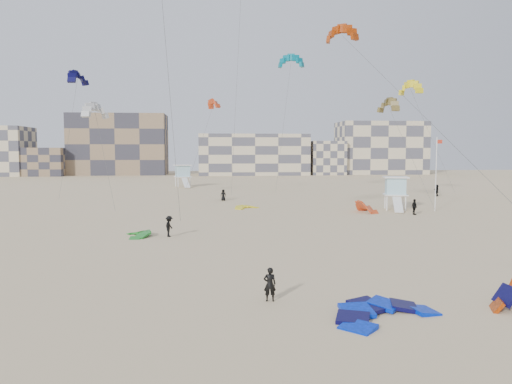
{
  "coord_description": "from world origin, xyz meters",
  "views": [
    {
      "loc": [
        -2.39,
        -19.44,
        7.07
      ],
      "look_at": [
        -0.12,
        6.0,
        4.97
      ],
      "focal_mm": 35.0,
      "sensor_mm": 36.0,
      "label": 1
    }
  ],
  "objects": [
    {
      "name": "ground",
      "position": [
        0.0,
        0.0,
        0.0
      ],
      "size": [
        320.0,
        320.0,
        0.0
      ],
      "primitive_type": "plane",
      "color": "#D1B48C",
      "rests_on": "ground"
    },
    {
      "name": "kite_ground_blue",
      "position": [
        4.89,
        0.8,
        0.0
      ],
      "size": [
        6.24,
        6.34,
        1.43
      ],
      "primitive_type": null,
      "rotation": [
        0.13,
        0.0,
        0.48
      ],
      "color": "#002AF4",
      "rests_on": "ground"
    },
    {
      "name": "kite_ground_green",
      "position": [
        -8.57,
        22.3,
        0.0
      ],
      "size": [
        3.83,
        3.66,
        1.57
      ],
      "primitive_type": null,
      "rotation": [
        0.25,
        0.0,
        -1.34
      ],
      "color": "#23792C",
      "rests_on": "ground"
    },
    {
      "name": "kite_ground_red_far",
      "position": [
        15.43,
        36.48,
        0.0
      ],
      "size": [
        4.16,
        4.12,
        3.76
      ],
      "primitive_type": null,
      "rotation": [
        0.83,
        0.0,
        1.7
      ],
      "color": "#D84619",
      "rests_on": "ground"
    },
    {
      "name": "kite_ground_yellow",
      "position": [
        1.81,
        41.71,
        0.0
      ],
      "size": [
        4.29,
        4.33,
        1.08
      ],
      "primitive_type": null,
      "rotation": [
        0.15,
        0.0,
        0.65
      ],
      "color": "yellow",
      "rests_on": "ground"
    },
    {
      "name": "kitesurfer_main",
      "position": [
        0.31,
        3.45,
        0.81
      ],
      "size": [
        0.6,
        0.4,
        1.62
      ],
      "primitive_type": "imported",
      "rotation": [
        0.0,
        0.0,
        3.12
      ],
      "color": "black",
      "rests_on": "ground"
    },
    {
      "name": "kitesurfer_c",
      "position": [
        -5.91,
        21.82,
        0.87
      ],
      "size": [
        0.91,
        1.25,
        1.74
      ],
      "primitive_type": "imported",
      "rotation": [
        0.0,
        0.0,
        1.31
      ],
      "color": "black",
      "rests_on": "ground"
    },
    {
      "name": "kitesurfer_d",
      "position": [
        20.03,
        33.77,
        0.88
      ],
      "size": [
        0.52,
        1.07,
        1.76
      ],
      "primitive_type": "imported",
      "rotation": [
        0.0,
        0.0,
        1.66
      ],
      "color": "black",
      "rests_on": "ground"
    },
    {
      "name": "kitesurfer_e",
      "position": [
        -0.75,
        51.39,
        0.81
      ],
      "size": [
        0.82,
        0.55,
        1.63
      ],
      "primitive_type": "imported",
      "rotation": [
        0.0,
        0.0,
        0.04
      ],
      "color": "black",
      "rests_on": "ground"
    },
    {
      "name": "kitesurfer_f",
      "position": [
        32.85,
        55.71,
        0.91
      ],
      "size": [
        0.79,
        1.75,
        1.82
      ],
      "primitive_type": "imported",
      "rotation": [
        0.0,
        0.0,
        -1.73
      ],
      "color": "black",
      "rests_on": "ground"
    },
    {
      "name": "kite_fly_orange",
      "position": [
        10.93,
        31.53,
        18.88
      ],
      "size": [
        6.03,
        32.86,
        18.98
      ],
      "rotation": [
        0.0,
        0.0,
        -0.59
      ],
      "color": "#EC4304",
      "rests_on": "ground"
    },
    {
      "name": "kite_fly_grey",
      "position": [
        -14.32,
        33.7,
        11.09
      ],
      "size": [
        4.24,
        4.22,
        11.28
      ],
      "rotation": [
        0.0,
        0.0,
        0.97
      ],
      "color": "silver",
      "rests_on": "ground"
    },
    {
      "name": "kite_fly_olive",
      "position": [
        19.29,
        40.61,
        12.53
      ],
      "size": [
        4.12,
        12.54,
        12.7
      ],
      "rotation": [
        0.0,
        0.0,
        -1.22
      ],
      "color": "olive",
      "rests_on": "ground"
    },
    {
      "name": "kite_fly_yellow",
      "position": [
        26.2,
        50.92,
        15.98
      ],
      "size": [
        8.97,
        4.9,
        16.1
      ],
      "rotation": [
        0.0,
        0.0,
        -1.08
      ],
      "color": "yellow",
      "rests_on": "ground"
    },
    {
      "name": "kite_fly_navy",
      "position": [
        -19.53,
        47.56,
        16.35
      ],
      "size": [
        4.44,
        5.59,
        16.77
      ],
      "rotation": [
        0.0,
        0.0,
        1.22
      ],
      "color": "#09073A",
      "rests_on": "ground"
    },
    {
      "name": "kite_fly_teal_b",
      "position": [
        9.26,
        53.74,
        19.98
      ],
      "size": [
        4.28,
        4.21,
        20.19
      ],
      "rotation": [
        0.0,
        0.0,
        -0.22
      ],
      "color": "#00798C",
      "rests_on": "ground"
    },
    {
      "name": "kite_fly_red",
      "position": [
        -2.01,
        59.0,
        14.26
      ],
      "size": [
        6.48,
        3.82,
        14.51
      ],
      "rotation": [
        0.0,
        0.0,
        1.99
      ],
      "color": "#D84619",
      "rests_on": "ground"
    },
    {
      "name": "lifeguard_tower_near",
      "position": [
        19.71,
        38.74,
        1.99
      ],
      "size": [
        3.43,
        5.82,
        4.01
      ],
      "rotation": [
        0.0,
        0.0,
        -0.24
      ],
      "color": "white",
      "rests_on": "ground"
    },
    {
      "name": "lifeguard_tower_far",
      "position": [
        -8.07,
        79.77,
        2.17
      ],
      "size": [
        3.8,
        6.39,
        4.38
      ],
      "rotation": [
        0.0,
        0.0,
        0.26
      ],
      "color": "white",
      "rests_on": "ground"
    },
    {
      "name": "flagpole",
      "position": [
        23.9,
        36.95,
        4.55
      ],
      "size": [
        0.71,
        0.11,
        8.71
      ],
      "color": "white",
      "rests_on": "ground"
    },
    {
      "name": "condo_west_b",
      "position": [
        -30.0,
        134.0,
        9.0
      ],
      "size": [
        28.0,
        14.0,
        18.0
      ],
      "primitive_type": "cube",
      "color": "#876E51",
      "rests_on": "ground"
    },
    {
      "name": "condo_mid",
      "position": [
        10.0,
        130.0,
        6.0
      ],
      "size": [
        32.0,
        16.0,
        12.0
      ],
      "primitive_type": "cube",
      "color": "beige",
      "rests_on": "ground"
    },
    {
      "name": "condo_east",
      "position": [
        50.0,
        132.0,
        8.0
      ],
      "size": [
        26.0,
        14.0,
        16.0
      ],
      "primitive_type": "cube",
      "color": "beige",
      "rests_on": "ground"
    },
    {
      "name": "condo_fill_left",
      "position": [
        -50.0,
        128.0,
        4.0
      ],
      "size": [
        12.0,
        10.0,
        8.0
      ],
      "primitive_type": "cube",
      "color": "#876E51",
      "rests_on": "ground"
    },
    {
      "name": "condo_fill_right",
      "position": [
        32.0,
        128.0,
        5.0
      ],
      "size": [
        10.0,
        10.0,
        10.0
      ],
      "primitive_type": "cube",
      "color": "beige",
      "rests_on": "ground"
    }
  ]
}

